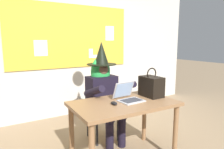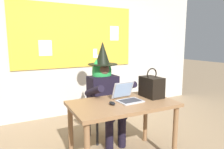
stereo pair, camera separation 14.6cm
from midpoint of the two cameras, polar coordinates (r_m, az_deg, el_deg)
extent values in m
cube|color=beige|center=(4.15, -9.12, 7.81)|extent=(5.92, 0.10, 2.73)
cube|color=gold|center=(4.09, -8.89, 10.42)|extent=(2.40, 0.02, 1.20)
cube|color=white|center=(4.26, -2.83, 5.93)|extent=(0.24, 0.01, 0.19)
cube|color=gold|center=(4.27, -2.53, 7.28)|extent=(0.20, 0.01, 0.26)
cube|color=white|center=(4.43, 1.62, 11.37)|extent=(0.20, 0.00, 0.30)
cube|color=white|center=(3.92, -17.01, 7.05)|extent=(0.23, 0.01, 0.28)
cube|color=#8E6642|center=(2.46, 4.67, -8.14)|extent=(1.25, 0.77, 0.04)
cylinder|color=#8E6642|center=(2.69, 18.67, -15.51)|extent=(0.06, 0.06, 0.70)
cylinder|color=#8E6642|center=(2.65, -9.80, -15.57)|extent=(0.06, 0.06, 0.70)
cylinder|color=#8E6642|center=(3.11, 10.62, -11.72)|extent=(0.06, 0.06, 0.70)
cube|color=#4C1E19|center=(3.12, -0.98, -10.35)|extent=(0.44, 0.44, 0.04)
cube|color=#4C1E19|center=(3.21, -2.38, -5.18)|extent=(0.38, 0.06, 0.45)
cylinder|color=#262628|center=(3.12, 3.30, -14.58)|extent=(0.04, 0.04, 0.39)
cylinder|color=#262628|center=(2.99, -2.67, -15.70)|extent=(0.04, 0.04, 0.39)
cylinder|color=#262628|center=(3.40, 0.51, -12.51)|extent=(0.04, 0.04, 0.39)
cylinder|color=#262628|center=(3.28, -5.00, -13.39)|extent=(0.04, 0.04, 0.39)
cylinder|color=black|center=(2.96, 4.27, -15.62)|extent=(0.11, 0.11, 0.43)
cylinder|color=black|center=(2.86, 0.79, -16.49)|extent=(0.11, 0.11, 0.43)
cylinder|color=black|center=(2.99, 2.51, -10.18)|extent=(0.16, 0.42, 0.15)
cylinder|color=black|center=(2.90, -0.91, -10.83)|extent=(0.16, 0.42, 0.15)
cube|color=black|center=(3.05, -1.16, -5.27)|extent=(0.43, 0.27, 0.52)
cylinder|color=black|center=(2.96, 5.23, -3.48)|extent=(0.10, 0.47, 0.24)
cylinder|color=black|center=(2.71, -3.51, -4.63)|extent=(0.10, 0.47, 0.24)
sphere|color=brown|center=(2.98, -1.18, 1.44)|extent=(0.20, 0.20, 0.20)
ellipsoid|color=green|center=(3.01, -1.45, 0.75)|extent=(0.31, 0.23, 0.44)
cylinder|color=black|center=(2.97, -1.19, 2.87)|extent=(0.43, 0.43, 0.01)
cone|color=black|center=(2.96, -1.20, 5.99)|extent=(0.21, 0.21, 0.32)
cube|color=#B7B7BC|center=(2.48, 6.73, -7.37)|extent=(0.30, 0.23, 0.01)
cube|color=#333338|center=(2.48, 6.73, -7.19)|extent=(0.25, 0.17, 0.00)
cube|color=#B7B7BC|center=(2.57, 4.75, -4.26)|extent=(0.29, 0.10, 0.21)
cube|color=#99B7E0|center=(2.56, 4.87, -4.38)|extent=(0.25, 0.08, 0.18)
ellipsoid|color=black|center=(2.35, 1.83, -7.99)|extent=(0.07, 0.11, 0.03)
cube|color=black|center=(2.71, 12.43, -3.42)|extent=(0.20, 0.30, 0.26)
torus|color=black|center=(2.68, 12.56, 0.13)|extent=(0.16, 0.02, 0.16)
camera|label=1|loc=(0.07, -88.44, 0.25)|focal=32.91mm
camera|label=2|loc=(0.07, 91.56, -0.25)|focal=32.91mm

